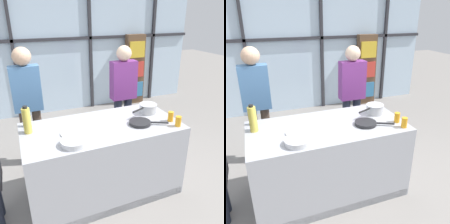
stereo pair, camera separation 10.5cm
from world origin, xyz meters
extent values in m
plane|color=gray|center=(0.00, 0.00, 0.00)|extent=(18.00, 18.00, 0.00)
cube|color=silver|center=(0.00, 2.79, 1.40)|extent=(6.40, 0.04, 2.80)
cube|color=#2D2D33|center=(0.00, 2.74, 1.54)|extent=(6.40, 0.06, 0.06)
cube|color=#2D2D33|center=(-0.77, 2.74, 1.40)|extent=(0.06, 0.06, 2.80)
cube|color=#2D2D33|center=(0.77, 2.74, 1.40)|extent=(0.06, 0.06, 2.80)
cube|color=#2D2D33|center=(2.30, 2.74, 1.40)|extent=(0.06, 0.06, 2.80)
cube|color=brown|center=(1.78, 2.61, 0.79)|extent=(0.44, 0.16, 1.59)
cube|color=teal|center=(1.78, 2.51, 0.35)|extent=(0.37, 0.03, 0.35)
cube|color=red|center=(1.78, 2.51, 0.83)|extent=(0.37, 0.03, 0.35)
cube|color=gold|center=(1.78, 2.51, 1.27)|extent=(0.37, 0.03, 0.35)
cube|color=#A8AAB2|center=(0.00, 0.00, 0.44)|extent=(1.73, 0.86, 0.89)
cube|color=black|center=(0.53, 0.00, 0.88)|extent=(0.52, 0.52, 0.01)
cube|color=black|center=(0.00, -0.41, 0.05)|extent=(1.70, 0.03, 0.10)
cylinder|color=#38383D|center=(0.40, -0.12, 0.88)|extent=(0.13, 0.13, 0.01)
cylinder|color=#38383D|center=(0.65, -0.12, 0.88)|extent=(0.13, 0.13, 0.01)
cylinder|color=#38383D|center=(0.40, 0.12, 0.88)|extent=(0.13, 0.13, 0.01)
cylinder|color=#38383D|center=(0.65, 0.12, 0.88)|extent=(0.13, 0.13, 0.01)
cylinder|color=#47382D|center=(-0.62, 0.94, 0.41)|extent=(0.12, 0.12, 0.83)
cylinder|color=#47382D|center=(-0.78, 0.94, 0.41)|extent=(0.12, 0.12, 0.83)
cube|color=#4C7AAD|center=(-0.70, 0.94, 1.13)|extent=(0.37, 0.17, 0.60)
sphere|color=#D8AD8C|center=(-0.70, 0.94, 1.54)|extent=(0.23, 0.23, 0.23)
cylinder|color=#232838|center=(0.79, 0.94, 0.40)|extent=(0.13, 0.13, 0.80)
cylinder|color=#232838|center=(0.61, 0.94, 0.40)|extent=(0.13, 0.13, 0.80)
cube|color=#7A3384|center=(0.70, 0.94, 1.09)|extent=(0.39, 0.18, 0.58)
sphere|color=beige|center=(0.70, 0.94, 1.49)|extent=(0.22, 0.22, 0.22)
cylinder|color=#232326|center=(0.40, -0.12, 0.90)|extent=(0.24, 0.24, 0.04)
cylinder|color=#B26B2D|center=(0.40, -0.12, 0.92)|extent=(0.19, 0.19, 0.01)
cylinder|color=#232326|center=(0.60, -0.22, 0.91)|extent=(0.18, 0.11, 0.02)
cylinder|color=silver|center=(0.65, 0.12, 0.94)|extent=(0.21, 0.21, 0.12)
cylinder|color=silver|center=(0.65, 0.12, 1.00)|extent=(0.22, 0.22, 0.01)
cylinder|color=black|center=(0.47, 0.05, 0.98)|extent=(0.18, 0.09, 0.02)
cylinder|color=white|center=(-0.33, -0.06, 0.89)|extent=(0.28, 0.28, 0.01)
cylinder|color=silver|center=(-0.39, -0.28, 0.91)|extent=(0.25, 0.25, 0.06)
cylinder|color=#4C4C51|center=(-0.39, -0.28, 0.94)|extent=(0.21, 0.21, 0.01)
cylinder|color=#E0CC4C|center=(-0.77, 0.15, 1.02)|extent=(0.08, 0.08, 0.27)
cylinder|color=black|center=(-0.77, 0.15, 1.17)|extent=(0.05, 0.05, 0.02)
cylinder|color=#332319|center=(-0.78, 0.31, 0.97)|extent=(0.05, 0.05, 0.16)
sphere|color=#B2B2B7|center=(-0.78, 0.31, 1.06)|extent=(0.03, 0.03, 0.03)
cylinder|color=orange|center=(0.77, -0.33, 0.94)|extent=(0.06, 0.06, 0.11)
cylinder|color=orange|center=(0.77, -0.19, 0.94)|extent=(0.06, 0.06, 0.11)
camera|label=1|loc=(-0.81, -2.21, 2.06)|focal=38.00mm
camera|label=2|loc=(-0.71, -2.25, 2.06)|focal=38.00mm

